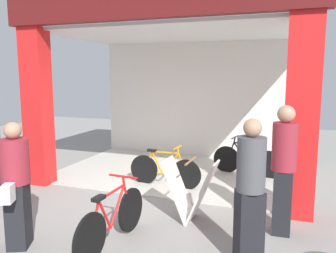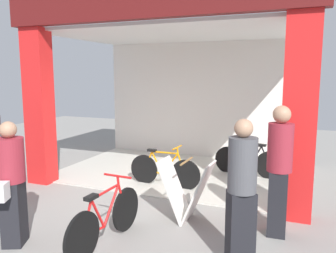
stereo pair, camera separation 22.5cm
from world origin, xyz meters
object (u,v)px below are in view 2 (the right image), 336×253
Objects in this scene: pedestrian_3 at (279,169)px; pedestrian_1 at (242,193)px; bicycle_inside_0 at (164,170)px; bicycle_parked_0 at (106,219)px; pedestrian_2 at (11,183)px; sandwich_board_sign at (186,191)px; bicycle_inside_1 at (248,161)px.

pedestrian_1 is at bearing -107.86° from pedestrian_3.
pedestrian_1 reaches higher than bicycle_inside_0.
bicycle_inside_0 is at bearing 94.91° from bicycle_parked_0.
pedestrian_2 is at bearing -153.43° from pedestrian_3.
sandwich_board_sign is at bearing 56.85° from bicycle_parked_0.
pedestrian_3 is (1.99, 1.11, 0.57)m from bicycle_parked_0.
sandwich_board_sign is (0.70, 1.08, 0.12)m from bicycle_parked_0.
sandwich_board_sign is at bearing -55.82° from bicycle_inside_0.
bicycle_inside_0 is at bearing 124.18° from sandwich_board_sign.
pedestrian_1 is at bearing 11.30° from pedestrian_2.
pedestrian_3 is (1.28, 0.04, 0.45)m from sandwich_board_sign.
bicycle_parked_0 is at bearing -123.15° from sandwich_board_sign.
sandwich_board_sign is at bearing -178.35° from pedestrian_3.
sandwich_board_sign is 1.41m from pedestrian_1.
pedestrian_1 is at bearing -44.53° from sandwich_board_sign.
pedestrian_3 is at bearing -73.04° from bicycle_inside_1.
bicycle_inside_1 is at bearing 106.96° from pedestrian_3.
pedestrian_1 is 1.06× the size of pedestrian_2.
bicycle_inside_0 is 1.91m from bicycle_inside_1.
pedestrian_1 is (1.88, -2.29, 0.54)m from bicycle_inside_0.
bicycle_inside_1 is 4.75m from pedestrian_2.
bicycle_inside_1 is at bearing 61.12° from pedestrian_2.
bicycle_inside_0 is 0.93× the size of pedestrian_2.
pedestrian_1 is 2.81m from pedestrian_2.
bicycle_inside_1 is (1.40, 1.30, 0.01)m from bicycle_inside_0.
pedestrian_3 is at bearing -30.73° from bicycle_inside_0.
pedestrian_3 reaches higher than bicycle_parked_0.
pedestrian_2 is at bearing -107.22° from bicycle_inside_0.
pedestrian_2 is (-0.88, -2.84, 0.49)m from bicycle_inside_0.
bicycle_inside_1 is at bearing 97.54° from pedestrian_1.
pedestrian_2 reaches higher than bicycle_inside_1.
bicycle_inside_0 is 0.87× the size of pedestrian_1.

